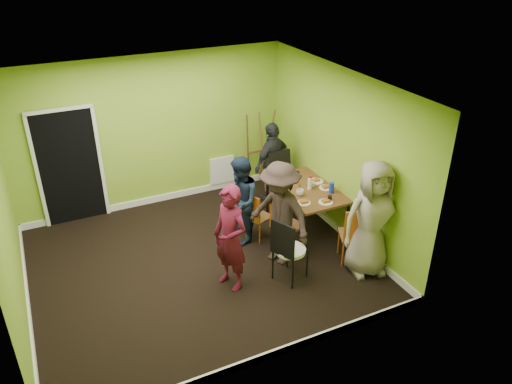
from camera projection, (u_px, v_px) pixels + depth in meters
ground at (199, 263)px, 7.83m from camera, size 5.00×5.00×0.00m
room_walls at (193, 207)px, 7.39m from camera, size 5.04×4.54×2.82m
dining_table at (306, 191)px, 8.48m from camera, size 0.90×1.50×0.75m
chair_left_far at (256, 214)px, 8.22m from camera, size 0.46×0.46×0.86m
chair_left_near at (284, 222)px, 7.83m from camera, size 0.53×0.53×1.01m
chair_back_end at (279, 168)px, 9.13m from camera, size 0.45×0.53×1.09m
chair_front_end at (354, 233)px, 7.59m from camera, size 0.53×0.53×0.98m
chair_bentwood at (288, 248)px, 7.19m from camera, size 0.54×0.53×1.04m
easel at (259, 150)px, 9.84m from camera, size 0.64×0.60×1.59m
plate_near_left at (286, 181)px, 8.67m from camera, size 0.26×0.26×0.01m
plate_near_right at (304, 203)px, 7.99m from camera, size 0.22×0.22×0.01m
plate_far_back at (291, 174)px, 8.94m from camera, size 0.24×0.24×0.01m
plate_far_front at (326, 202)px, 8.01m from camera, size 0.24×0.24×0.01m
plate_wall_back at (316, 181)px, 8.68m from camera, size 0.27×0.27×0.01m
plate_wall_front at (326, 188)px, 8.46m from camera, size 0.24×0.24×0.01m
thermos at (310, 183)px, 8.38m from camera, size 0.07×0.07×0.22m
blue_bottle at (332, 188)px, 8.28m from camera, size 0.08×0.08×0.18m
orange_bottle at (299, 184)px, 8.50m from camera, size 0.03×0.03×0.08m
glass_mid at (292, 180)px, 8.62m from camera, size 0.07×0.07×0.11m
glass_back at (298, 174)px, 8.86m from camera, size 0.06×0.06×0.09m
glass_front at (330, 198)px, 8.04m from camera, size 0.07×0.07×0.09m
cup_a at (300, 192)px, 8.21m from camera, size 0.13×0.13×0.10m
cup_b at (313, 185)px, 8.48m from camera, size 0.09×0.09×0.08m
person_standing at (230, 238)px, 6.99m from camera, size 0.58×0.69×1.61m
person_left_far at (240, 201)px, 8.06m from camera, size 0.80×0.89×1.50m
person_left_near at (280, 214)px, 7.52m from camera, size 1.01×1.24×1.68m
person_back_end at (273, 163)px, 9.29m from camera, size 1.00×0.70×1.57m
person_front_end at (372, 219)px, 7.24m from camera, size 0.99×0.75×1.82m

